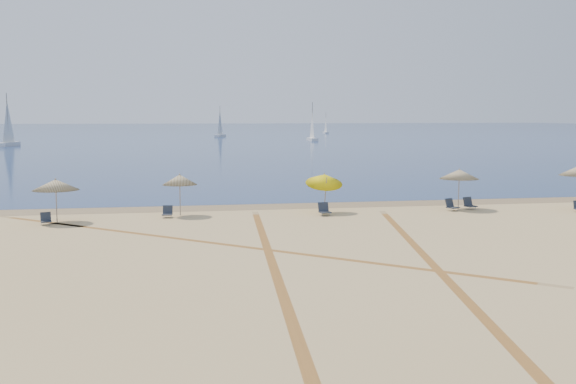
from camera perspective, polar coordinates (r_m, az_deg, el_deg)
name	(u,v)px	position (r m, az deg, el deg)	size (l,w,h in m)	color
ground	(423,332)	(17.66, 11.38, -11.55)	(160.00, 160.00, 0.00)	tan
ocean	(189,131)	(240.77, -8.39, 5.18)	(500.00, 500.00, 0.00)	#0C2151
wet_sand	(277,206)	(40.47, -0.97, -1.19)	(500.00, 500.00, 0.00)	olive
umbrella_1	(56,185)	(36.08, -19.09, 0.58)	(2.33, 2.33, 2.27)	gray
umbrella_2	(180,180)	(36.89, -9.16, 1.04)	(1.88, 1.88, 2.30)	gray
umbrella_3	(324,179)	(37.58, 3.09, 1.12)	(2.08, 2.15, 2.49)	gray
umbrella_4	(459,174)	(40.21, 14.30, 1.47)	(2.28, 2.28, 2.38)	gray
chair_1	(46,219)	(35.71, -19.83, -2.19)	(0.62, 0.69, 0.61)	#1D232D
chair_2	(167,212)	(36.54, -10.18, -1.70)	(0.59, 0.67, 0.63)	#1D232D
chair_3	(324,210)	(36.72, 3.09, -1.51)	(0.66, 0.75, 0.70)	#1D232D
chair_4	(451,205)	(39.64, 13.67, -1.10)	(0.79, 0.84, 0.69)	#1D232D
chair_5	(469,204)	(40.48, 15.11, -0.98)	(0.74, 0.81, 0.70)	#1D232D
sailboat_0	(326,127)	(202.04, 3.21, 5.53)	(1.20, 4.29, 6.35)	white
sailboat_1	(312,129)	(143.51, 2.06, 5.34)	(1.44, 5.47, 8.13)	white
sailboat_2	(8,130)	(128.06, -22.62, 4.86)	(2.78, 6.42, 9.27)	white
sailboat_3	(220,127)	(170.77, -5.78, 5.46)	(3.24, 5.30, 7.74)	white
tire_tracks	(301,260)	(25.59, 1.12, -5.74)	(44.16, 43.31, 0.00)	tan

